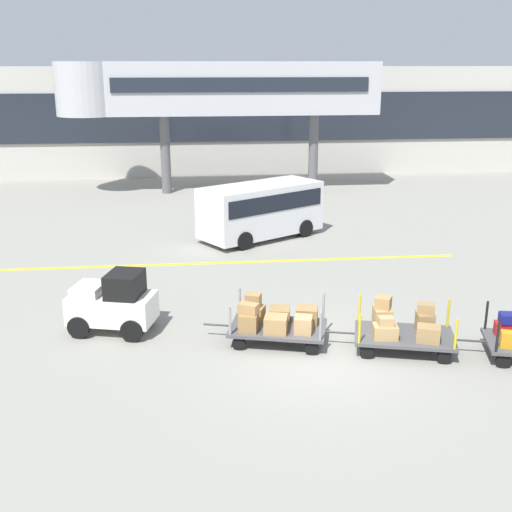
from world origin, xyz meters
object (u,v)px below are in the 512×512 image
at_px(baggage_cart_lead, 276,321).
at_px(baggage_cart_middle, 403,328).
at_px(baggage_tug, 113,303).
at_px(shuttle_van, 261,207).

xyz_separation_m(baggage_cart_lead, baggage_cart_middle, (2.92, -0.76, 0.00)).
distance_m(baggage_cart_lead, baggage_cart_middle, 3.02).
height_order(baggage_tug, baggage_cart_lead, baggage_tug).
bearing_deg(shuttle_van, baggage_cart_middle, -78.12).
xyz_separation_m(baggage_tug, shuttle_van, (4.72, 8.50, 0.48)).
distance_m(baggage_cart_lead, shuttle_van, 9.61).
bearing_deg(baggage_cart_lead, baggage_tug, 165.04).
bearing_deg(baggage_cart_lead, shuttle_van, 85.52).
bearing_deg(baggage_cart_middle, shuttle_van, 101.88).
distance_m(baggage_cart_middle, shuttle_van, 10.56).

